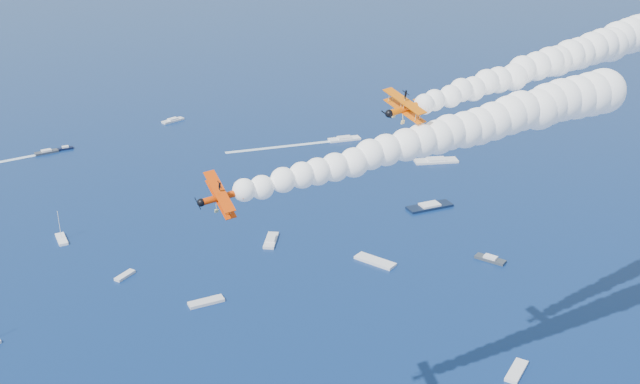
# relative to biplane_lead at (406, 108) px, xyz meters

# --- Properties ---
(biplane_lead) EXTENTS (10.86, 11.09, 6.80)m
(biplane_lead) POSITION_rel_biplane_lead_xyz_m (0.00, 0.00, 0.00)
(biplane_lead) COLOR #E66004
(biplane_trail) EXTENTS (9.99, 10.36, 7.26)m
(biplane_trail) POSITION_rel_biplane_lead_xyz_m (-20.25, -20.57, -6.21)
(biplane_trail) COLOR #D63A04
(smoke_trail_lead) EXTENTS (69.81, 69.78, 12.14)m
(smoke_trail_lead) POSITION_rel_biplane_lead_xyz_m (22.89, 23.63, 2.53)
(smoke_trail_lead) COLOR white
(smoke_trail_trail) EXTENTS (69.76, 68.47, 12.14)m
(smoke_trail_trail) POSITION_rel_biplane_lead_xyz_m (5.30, 0.15, -3.68)
(smoke_trail_trail) COLOR white
(spectator_boats) EXTENTS (209.29, 194.37, 0.70)m
(spectator_boats) POSITION_rel_biplane_lead_xyz_m (-20.54, 82.23, -60.52)
(spectator_boats) COLOR white
(spectator_boats) RESTS_ON ground
(boat_wakes) EXTENTS (218.38, 169.83, 0.04)m
(boat_wakes) POSITION_rel_biplane_lead_xyz_m (-50.25, 83.55, -60.84)
(boat_wakes) COLOR white
(boat_wakes) RESTS_ON ground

